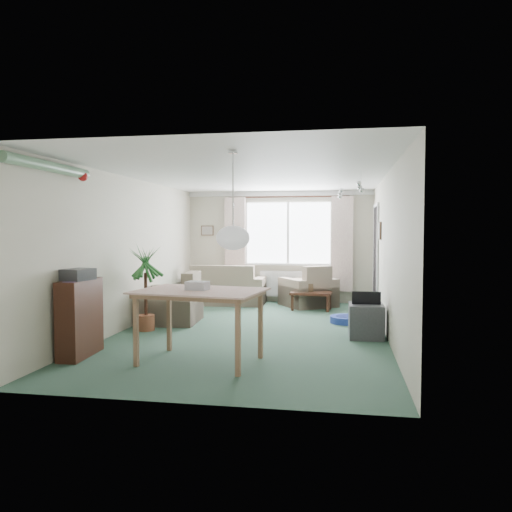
% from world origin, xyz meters
% --- Properties ---
extents(ground, '(6.50, 6.50, 0.00)m').
position_xyz_m(ground, '(0.00, 0.00, 0.00)').
color(ground, '#315242').
extents(window, '(1.80, 0.03, 1.30)m').
position_xyz_m(window, '(0.20, 3.23, 1.50)').
color(window, white).
extents(curtain_rod, '(2.60, 0.03, 0.03)m').
position_xyz_m(curtain_rod, '(0.20, 3.15, 2.27)').
color(curtain_rod, black).
extents(curtain_left, '(0.45, 0.08, 2.00)m').
position_xyz_m(curtain_left, '(-0.95, 3.13, 1.27)').
color(curtain_left, beige).
extents(curtain_right, '(0.45, 0.08, 2.00)m').
position_xyz_m(curtain_right, '(1.35, 3.13, 1.27)').
color(curtain_right, beige).
extents(radiator, '(1.20, 0.10, 0.55)m').
position_xyz_m(radiator, '(0.20, 3.19, 0.40)').
color(radiator, white).
extents(doorway, '(0.03, 0.95, 2.00)m').
position_xyz_m(doorway, '(1.99, 2.20, 1.00)').
color(doorway, black).
extents(pendant_lamp, '(0.36, 0.36, 0.36)m').
position_xyz_m(pendant_lamp, '(0.20, -2.30, 1.48)').
color(pendant_lamp, white).
extents(tinsel_garland, '(1.60, 1.60, 0.12)m').
position_xyz_m(tinsel_garland, '(-1.92, -2.30, 2.28)').
color(tinsel_garland, '#196626').
extents(bauble_cluster_a, '(0.20, 0.20, 0.20)m').
position_xyz_m(bauble_cluster_a, '(1.30, 0.90, 2.22)').
color(bauble_cluster_a, silver).
extents(bauble_cluster_b, '(0.20, 0.20, 0.20)m').
position_xyz_m(bauble_cluster_b, '(1.60, -0.30, 2.22)').
color(bauble_cluster_b, silver).
extents(wall_picture_back, '(0.28, 0.03, 0.22)m').
position_xyz_m(wall_picture_back, '(-1.60, 3.23, 1.55)').
color(wall_picture_back, brown).
extents(wall_picture_right, '(0.03, 0.24, 0.30)m').
position_xyz_m(wall_picture_right, '(1.98, 1.20, 1.55)').
color(wall_picture_right, brown).
extents(sofa, '(1.71, 0.96, 0.84)m').
position_xyz_m(sofa, '(-1.08, 2.75, 0.42)').
color(sofa, beige).
rests_on(sofa, ground).
extents(armchair_corner, '(1.28, 1.27, 0.84)m').
position_xyz_m(armchair_corner, '(0.67, 2.73, 0.42)').
color(armchair_corner, beige).
rests_on(armchair_corner, ground).
extents(armchair_left, '(0.96, 1.01, 0.86)m').
position_xyz_m(armchair_left, '(-1.50, 0.53, 0.43)').
color(armchair_left, '#B6AA8A').
rests_on(armchair_left, ground).
extents(coffee_table, '(0.82, 0.50, 0.35)m').
position_xyz_m(coffee_table, '(0.76, 2.22, 0.18)').
color(coffee_table, black).
rests_on(coffee_table, ground).
extents(photo_frame, '(0.12, 0.05, 0.16)m').
position_xyz_m(photo_frame, '(0.74, 2.23, 0.43)').
color(photo_frame, '#4E3C28').
rests_on(photo_frame, coffee_table).
extents(bookshelf, '(0.30, 0.79, 0.95)m').
position_xyz_m(bookshelf, '(-1.84, -1.84, 0.48)').
color(bookshelf, black).
rests_on(bookshelf, ground).
extents(hifi_box, '(0.34, 0.40, 0.14)m').
position_xyz_m(hifi_box, '(-1.81, -1.91, 1.02)').
color(hifi_box, '#333438').
rests_on(hifi_box, bookshelf).
extents(houseplant, '(0.61, 0.61, 1.31)m').
position_xyz_m(houseplant, '(-1.65, -0.21, 0.66)').
color(houseplant, '#25541D').
rests_on(houseplant, ground).
extents(dining_table, '(1.46, 1.08, 0.84)m').
position_xyz_m(dining_table, '(-0.30, -1.86, 0.42)').
color(dining_table, '#A58459').
rests_on(dining_table, ground).
extents(gift_box, '(0.28, 0.22, 0.12)m').
position_xyz_m(gift_box, '(-0.33, -1.85, 0.90)').
color(gift_box, silver).
rests_on(gift_box, dining_table).
extents(tv_cube, '(0.50, 0.55, 0.49)m').
position_xyz_m(tv_cube, '(1.70, -0.15, 0.24)').
color(tv_cube, '#403F45').
rests_on(tv_cube, ground).
extents(pet_bed, '(0.57, 0.57, 0.11)m').
position_xyz_m(pet_bed, '(1.44, 0.97, 0.06)').
color(pet_bed, navy).
rests_on(pet_bed, ground).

